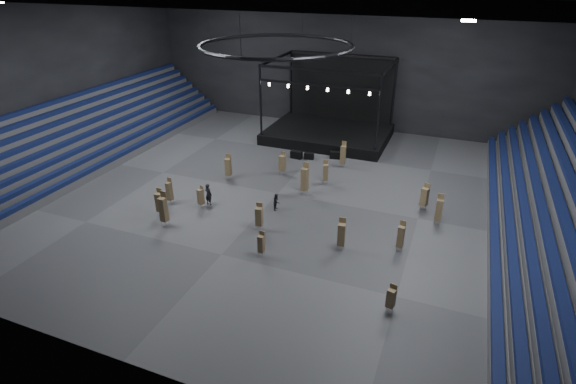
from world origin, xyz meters
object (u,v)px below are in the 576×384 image
at_px(chair_stack_9, 305,179).
at_px(chair_stack_10, 341,234).
at_px(chair_stack_7, 391,298).
at_px(man_center, 208,194).
at_px(stage, 330,126).
at_px(flight_case_left, 296,155).
at_px(chair_stack_5, 259,216).
at_px(chair_stack_2, 228,166).
at_px(chair_stack_0, 261,243).
at_px(chair_stack_1, 201,196).
at_px(chair_stack_3, 169,191).
at_px(chair_stack_8, 343,154).
at_px(chair_stack_12, 163,209).
at_px(flight_case_mid, 309,156).
at_px(chair_stack_15, 401,236).
at_px(chair_stack_6, 326,172).
at_px(flight_case_right, 335,155).
at_px(chair_stack_13, 282,163).
at_px(chair_stack_11, 159,202).
at_px(chair_stack_14, 439,209).
at_px(crew_member, 277,202).
at_px(chair_stack_4, 425,196).

xyz_separation_m(chair_stack_9, chair_stack_10, (5.46, -7.42, -0.22)).
relative_size(chair_stack_7, man_center, 0.97).
relative_size(stage, man_center, 7.08).
bearing_deg(flight_case_left, man_center, -104.80).
xyz_separation_m(chair_stack_5, man_center, (-5.82, 2.18, -0.23)).
xyz_separation_m(chair_stack_2, man_center, (0.87, -5.22, -0.36)).
bearing_deg(chair_stack_0, flight_case_left, 104.34).
height_order(chair_stack_1, chair_stack_7, chair_stack_1).
xyz_separation_m(chair_stack_3, chair_stack_9, (10.26, 5.97, 0.33)).
relative_size(chair_stack_2, chair_stack_9, 0.84).
bearing_deg(chair_stack_8, chair_stack_3, -130.55).
height_order(chair_stack_1, chair_stack_5, chair_stack_5).
bearing_deg(flight_case_left, chair_stack_5, -80.50).
distance_m(stage, chair_stack_12, 25.52).
relative_size(flight_case_left, chair_stack_10, 0.47).
bearing_deg(chair_stack_9, flight_case_mid, 114.58).
distance_m(chair_stack_7, chair_stack_12, 18.81).
bearing_deg(chair_stack_15, chair_stack_3, -171.84).
height_order(chair_stack_2, chair_stack_3, chair_stack_2).
distance_m(chair_stack_6, chair_stack_15, 12.13).
relative_size(stage, chair_stack_0, 7.09).
bearing_deg(chair_stack_0, chair_stack_3, 159.59).
bearing_deg(chair_stack_15, chair_stack_12, -161.55).
relative_size(stage, chair_stack_12, 4.72).
xyz_separation_m(flight_case_right, chair_stack_13, (-3.72, -5.94, 0.88)).
height_order(chair_stack_5, chair_stack_11, chair_stack_11).
relative_size(stage, chair_stack_14, 5.24).
distance_m(chair_stack_2, chair_stack_3, 6.72).
xyz_separation_m(chair_stack_13, chair_stack_15, (13.00, -9.30, -0.01)).
distance_m(chair_stack_14, crew_member, 13.17).
height_order(chair_stack_12, chair_stack_15, chair_stack_12).
xyz_separation_m(stage, flight_case_mid, (-0.04, -7.47, -1.11)).
height_order(flight_case_left, chair_stack_15, chair_stack_15).
xyz_separation_m(flight_case_right, chair_stack_8, (1.35, -1.95, 1.01)).
bearing_deg(flight_case_mid, chair_stack_9, -73.56).
bearing_deg(chair_stack_11, man_center, 44.91).
bearing_deg(chair_stack_4, chair_stack_1, -139.99).
distance_m(chair_stack_5, chair_stack_10, 6.71).
distance_m(chair_stack_6, chair_stack_11, 15.34).
xyz_separation_m(stage, chair_stack_12, (-6.17, -24.76, 0.05)).
relative_size(chair_stack_1, chair_stack_2, 0.79).
bearing_deg(chair_stack_8, chair_stack_5, -99.82).
bearing_deg(flight_case_right, chair_stack_8, -55.35).
bearing_deg(flight_case_left, chair_stack_11, -111.13).
xyz_separation_m(chair_stack_3, chair_stack_8, (11.80, 13.27, 0.16)).
bearing_deg(flight_case_mid, chair_stack_8, -10.92).
relative_size(flight_case_mid, flight_case_right, 0.88).
height_order(chair_stack_2, chair_stack_8, chair_stack_8).
bearing_deg(stage, chair_stack_11, -107.62).
xyz_separation_m(flight_case_left, chair_stack_5, (2.48, -14.83, 0.81)).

